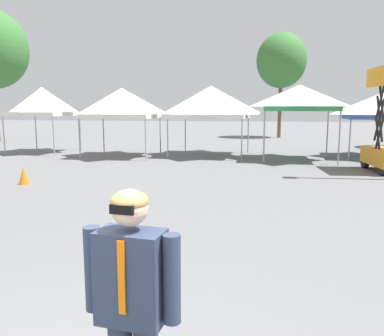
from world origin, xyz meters
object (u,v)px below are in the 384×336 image
object	(u,v)px
canopy_tent_far_right	(122,103)
canopy_tent_behind_center	(42,102)
canopy_tent_behind_left	(300,98)
canopy_tent_far_left	(382,106)
canopy_tent_center	(211,102)
traffic_cone_lot_center	(24,175)
person_foreground	(132,305)
tree_behind_tents_center	(281,61)

from	to	relation	value
canopy_tent_far_right	canopy_tent_behind_center	bearing A→B (deg)	168.16
canopy_tent_behind_left	canopy_tent_far_left	world-z (taller)	canopy_tent_behind_left
canopy_tent_center	canopy_tent_behind_left	xyz separation A→B (m)	(4.05, -0.95, 0.15)
traffic_cone_lot_center	canopy_tent_behind_left	bearing A→B (deg)	40.27
canopy_tent_far_right	canopy_tent_behind_left	bearing A→B (deg)	0.77
canopy_tent_behind_center	traffic_cone_lot_center	world-z (taller)	canopy_tent_behind_center
canopy_tent_behind_left	traffic_cone_lot_center	distance (m)	11.65
canopy_tent_far_right	canopy_tent_far_left	size ratio (longest dim) A/B	0.95
canopy_tent_behind_center	canopy_tent_far_right	xyz separation A→B (m)	(4.67, -0.98, -0.11)
person_foreground	tree_behind_tents_center	distance (m)	30.01
tree_behind_tents_center	canopy_tent_behind_left	bearing A→B (deg)	-89.43
person_foreground	tree_behind_tents_center	xyz separation A→B (m)	(2.36, 29.51, 4.93)
canopy_tent_behind_center	canopy_tent_center	xyz separation A→B (m)	(8.78, 0.08, -0.05)
tree_behind_tents_center	traffic_cone_lot_center	distance (m)	23.58
canopy_tent_behind_center	canopy_tent_far_left	size ratio (longest dim) A/B	0.97
canopy_tent_center	canopy_tent_far_left	world-z (taller)	canopy_tent_center
canopy_tent_behind_left	person_foreground	size ratio (longest dim) A/B	1.86
canopy_tent_center	canopy_tent_behind_left	bearing A→B (deg)	-13.19
canopy_tent_center	traffic_cone_lot_center	distance (m)	9.79
canopy_tent_behind_center	tree_behind_tents_center	world-z (taller)	tree_behind_tents_center
tree_behind_tents_center	canopy_tent_behind_center	bearing A→B (deg)	-134.30
canopy_tent_behind_center	person_foreground	xyz separation A→B (m)	(10.33, -16.51, -1.60)
canopy_tent_behind_left	person_foreground	distance (m)	15.93
canopy_tent_far_left	person_foreground	distance (m)	18.33
traffic_cone_lot_center	canopy_tent_behind_center	bearing A→B (deg)	116.69
canopy_tent_far_right	traffic_cone_lot_center	bearing A→B (deg)	-94.18
canopy_tent_far_right	tree_behind_tents_center	size ratio (longest dim) A/B	0.41
canopy_tent_behind_center	tree_behind_tents_center	distance (m)	18.47
canopy_tent_far_left	canopy_tent_far_right	bearing A→B (deg)	-172.36
person_foreground	canopy_tent_behind_left	bearing A→B (deg)	80.94
canopy_tent_behind_center	canopy_tent_far_left	distance (m)	16.70
person_foreground	traffic_cone_lot_center	size ratio (longest dim) A/B	3.26
canopy_tent_behind_center	canopy_tent_center	size ratio (longest dim) A/B	0.90
canopy_tent_far_right	canopy_tent_center	bearing A→B (deg)	14.42
person_foreground	tree_behind_tents_center	bearing A→B (deg)	85.44
traffic_cone_lot_center	tree_behind_tents_center	bearing A→B (deg)	68.06
canopy_tent_behind_center	canopy_tent_center	world-z (taller)	canopy_tent_behind_center
canopy_tent_far_right	canopy_tent_behind_left	xyz separation A→B (m)	(8.16, 0.11, 0.21)
canopy_tent_center	canopy_tent_behind_center	bearing A→B (deg)	-179.48
canopy_tent_center	tree_behind_tents_center	distance (m)	13.91
canopy_tent_behind_center	canopy_tent_behind_left	distance (m)	12.86
canopy_tent_behind_left	canopy_tent_far_left	distance (m)	4.15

